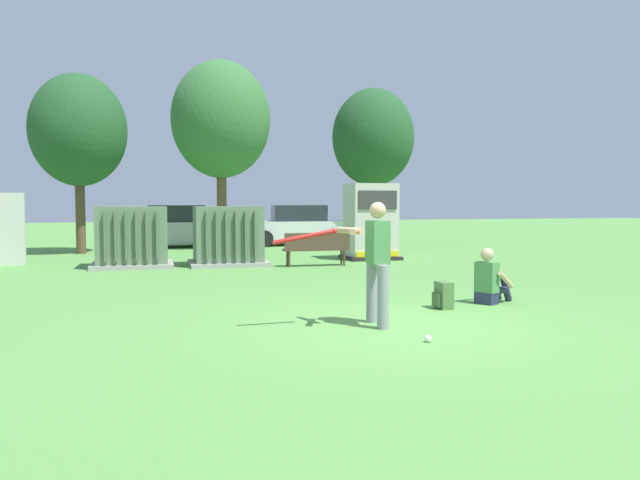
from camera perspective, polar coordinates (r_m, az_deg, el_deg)
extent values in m
plane|color=#5B9947|center=(8.64, 6.85, -8.03)|extent=(96.00, 96.00, 0.00)
cube|color=#9E9B93|center=(16.96, -17.26, -2.25)|extent=(2.10, 1.70, 0.12)
cube|color=#607A5B|center=(16.90, -17.31, 0.48)|extent=(1.80, 1.40, 1.50)
cube|color=#52684E|center=(16.17, -19.65, 0.30)|extent=(0.06, 0.12, 1.27)
cube|color=#52684E|center=(16.16, -18.75, 0.32)|extent=(0.06, 0.12, 1.27)
cube|color=#52684E|center=(16.14, -17.84, 0.33)|extent=(0.06, 0.12, 1.27)
cube|color=#52684E|center=(16.14, -16.94, 0.35)|extent=(0.06, 0.12, 1.27)
cube|color=#52684E|center=(16.13, -16.03, 0.37)|extent=(0.06, 0.12, 1.27)
cube|color=#52684E|center=(16.13, -15.13, 0.38)|extent=(0.06, 0.12, 1.27)
cube|color=#9E9B93|center=(16.88, -8.67, -2.16)|extent=(2.10, 1.70, 0.12)
cube|color=#607A5B|center=(16.82, -8.70, 0.59)|extent=(1.80, 1.40, 1.50)
cube|color=#52684E|center=(15.99, -10.64, 0.42)|extent=(0.06, 0.12, 1.27)
cube|color=#52684E|center=(16.02, -9.73, 0.43)|extent=(0.06, 0.12, 1.27)
cube|color=#52684E|center=(16.05, -8.82, 0.45)|extent=(0.06, 0.12, 1.27)
cube|color=#52684E|center=(16.08, -7.92, 0.46)|extent=(0.06, 0.12, 1.27)
cube|color=#52684E|center=(16.12, -7.02, 0.47)|extent=(0.06, 0.12, 1.27)
cube|color=#52684E|center=(16.16, -6.13, 0.49)|extent=(0.06, 0.12, 1.27)
cube|color=#262626|center=(18.56, 4.76, -1.64)|extent=(1.60, 1.40, 0.10)
cube|color=beige|center=(18.49, 4.78, 1.91)|extent=(1.40, 1.20, 2.20)
cube|color=#383838|center=(17.90, 5.49, 3.79)|extent=(1.19, 0.04, 0.55)
cube|color=yellow|center=(17.97, 5.46, -1.34)|extent=(1.33, 0.04, 0.16)
cube|color=#4C3828|center=(16.45, -0.40, -0.90)|extent=(1.81, 0.46, 0.05)
cube|color=#4C3828|center=(16.26, -0.25, -0.09)|extent=(1.80, 0.10, 0.44)
cylinder|color=#4C3828|center=(16.44, -3.10, -1.74)|extent=(0.06, 0.06, 0.42)
cylinder|color=#4C3828|center=(16.80, 2.03, -1.62)|extent=(0.06, 0.06, 0.42)
cylinder|color=#4C3828|center=(16.17, -2.92, -1.83)|extent=(0.06, 0.06, 0.42)
cylinder|color=#4C3828|center=(16.53, 2.30, -1.71)|extent=(0.06, 0.06, 0.42)
cylinder|color=gray|center=(8.34, 5.97, -5.38)|extent=(0.16, 0.16, 0.88)
cylinder|color=gray|center=(8.78, 4.91, -4.92)|extent=(0.16, 0.16, 0.88)
cube|color=#4C8C4C|center=(8.48, 5.46, -0.19)|extent=(0.25, 0.41, 0.60)
sphere|color=tan|center=(8.46, 5.48, 2.82)|extent=(0.23, 0.23, 0.23)
cylinder|color=tan|center=(8.27, 3.22, 0.83)|extent=(0.28, 0.54, 0.09)
cylinder|color=tan|center=(8.44, 2.86, 0.89)|extent=(0.25, 0.54, 0.09)
cylinder|color=red|center=(8.19, -1.53, 0.29)|extent=(0.85, 0.09, 0.21)
sphere|color=red|center=(8.28, 1.35, 0.84)|extent=(0.08, 0.08, 0.08)
sphere|color=white|center=(7.70, 10.16, -9.16)|extent=(0.09, 0.09, 0.09)
cube|color=#282D4C|center=(10.75, 15.43, -5.30)|extent=(0.36, 0.41, 0.20)
cube|color=#4C8C4C|center=(10.70, 15.46, -3.39)|extent=(0.36, 0.42, 0.52)
sphere|color=#DBAD89|center=(10.66, 15.50, -1.31)|extent=(0.22, 0.22, 0.22)
cylinder|color=#282D4C|center=(10.98, 15.64, -4.49)|extent=(0.46, 0.31, 0.13)
cylinder|color=#282D4C|center=(11.16, 16.27, -4.34)|extent=(0.32, 0.24, 0.46)
cylinder|color=#282D4C|center=(10.87, 16.53, -4.58)|extent=(0.46, 0.31, 0.13)
cylinder|color=#282D4C|center=(11.06, 17.15, -4.43)|extent=(0.32, 0.24, 0.46)
cylinder|color=#DBAD89|center=(11.02, 15.08, -3.42)|extent=(0.41, 0.25, 0.32)
cylinder|color=#DBAD89|center=(10.77, 17.13, -3.61)|extent=(0.41, 0.25, 0.32)
cube|color=#4C723F|center=(10.09, 11.62, -5.13)|extent=(0.21, 0.32, 0.44)
cube|color=#3D5B33|center=(10.04, 10.96, -5.55)|extent=(0.07, 0.23, 0.22)
cylinder|color=brown|center=(21.88, -21.67, 2.13)|extent=(0.31, 0.31, 2.56)
ellipsoid|color=#235128|center=(22.01, -21.85, 9.61)|extent=(3.15, 3.15, 3.74)
cylinder|color=brown|center=(22.91, -9.25, 2.90)|extent=(0.37, 0.37, 2.97)
ellipsoid|color=#387038|center=(23.11, -9.34, 11.17)|extent=(3.65, 3.65, 4.34)
cylinder|color=#4C3828|center=(24.74, 4.99, 2.66)|extent=(0.33, 0.33, 2.69)
ellipsoid|color=#235128|center=(24.88, 5.03, 9.63)|extent=(3.31, 3.31, 3.93)
cube|color=#B2B2B7|center=(24.17, -13.80, 0.74)|extent=(4.24, 1.81, 0.80)
cube|color=#262B33|center=(24.15, -13.47, 2.45)|extent=(2.14, 1.62, 0.64)
cylinder|color=black|center=(23.29, -16.86, -0.06)|extent=(0.65, 0.24, 0.64)
cylinder|color=black|center=(24.99, -16.89, 0.18)|extent=(0.65, 0.24, 0.64)
cylinder|color=black|center=(23.45, -10.49, 0.06)|extent=(0.65, 0.24, 0.64)
cylinder|color=black|center=(25.14, -10.94, 0.29)|extent=(0.65, 0.24, 0.64)
cube|color=silver|center=(24.54, -2.37, 0.88)|extent=(4.33, 2.06, 0.80)
cube|color=#262B33|center=(24.54, -2.03, 2.56)|extent=(2.23, 1.74, 0.64)
cylinder|color=black|center=(23.56, -5.21, 0.12)|extent=(0.66, 0.28, 0.64)
cylinder|color=black|center=(25.25, -5.57, 0.35)|extent=(0.66, 0.28, 0.64)
cylinder|color=black|center=(23.94, 1.01, 0.19)|extent=(0.66, 0.28, 0.64)
cylinder|color=black|center=(25.60, 0.24, 0.41)|extent=(0.66, 0.28, 0.64)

